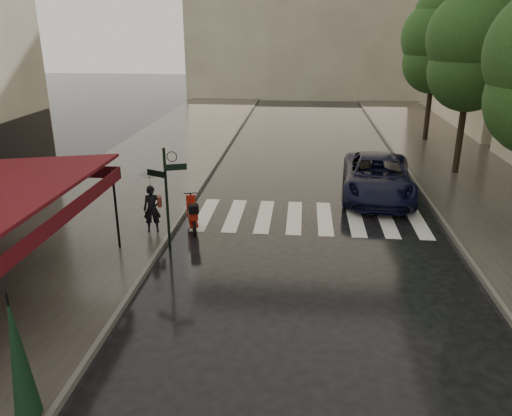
% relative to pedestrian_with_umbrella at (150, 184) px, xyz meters
% --- Properties ---
extents(ground, '(120.00, 120.00, 0.00)m').
position_rel_pedestrian_with_umbrella_xyz_m(ground, '(2.00, -4.05, -1.70)').
color(ground, black).
rests_on(ground, ground).
extents(sidewalk_near, '(6.00, 60.00, 0.12)m').
position_rel_pedestrian_with_umbrella_xyz_m(sidewalk_near, '(-2.50, 7.95, -1.64)').
color(sidewalk_near, '#38332D').
rests_on(sidewalk_near, ground).
extents(sidewalk_far, '(5.50, 60.00, 0.12)m').
position_rel_pedestrian_with_umbrella_xyz_m(sidewalk_far, '(12.25, 7.95, -1.64)').
color(sidewalk_far, '#38332D').
rests_on(sidewalk_far, ground).
extents(curb_near, '(0.12, 60.00, 0.16)m').
position_rel_pedestrian_with_umbrella_xyz_m(curb_near, '(0.55, 7.95, -1.62)').
color(curb_near, '#595651').
rests_on(curb_near, ground).
extents(curb_far, '(0.12, 60.00, 0.16)m').
position_rel_pedestrian_with_umbrella_xyz_m(curb_far, '(9.45, 7.95, -1.62)').
color(curb_far, '#595651').
rests_on(curb_far, ground).
extents(crosswalk, '(7.85, 3.20, 0.01)m').
position_rel_pedestrian_with_umbrella_xyz_m(crosswalk, '(4.97, 1.95, -1.69)').
color(crosswalk, silver).
rests_on(crosswalk, ground).
extents(signpost, '(1.17, 0.29, 3.10)m').
position_rel_pedestrian_with_umbrella_xyz_m(signpost, '(0.80, -1.05, 0.14)').
color(signpost, black).
rests_on(signpost, ground).
extents(tree_mid, '(3.80, 3.80, 8.34)m').
position_rel_pedestrian_with_umbrella_xyz_m(tree_mid, '(11.50, 7.95, 3.90)').
color(tree_mid, black).
rests_on(tree_mid, sidewalk_far).
extents(tree_far, '(3.80, 3.80, 8.16)m').
position_rel_pedestrian_with_umbrella_xyz_m(tree_far, '(11.70, 14.95, 3.76)').
color(tree_far, black).
rests_on(tree_far, sidewalk_far).
extents(pedestrian_with_umbrella, '(1.07, 1.09, 2.37)m').
position_rel_pedestrian_with_umbrella_xyz_m(pedestrian_with_umbrella, '(0.00, 0.00, 0.00)').
color(pedestrian_with_umbrella, black).
rests_on(pedestrian_with_umbrella, sidewalk_near).
extents(scooter, '(0.73, 1.58, 1.07)m').
position_rel_pedestrian_with_umbrella_xyz_m(scooter, '(1.16, 0.55, -1.20)').
color(scooter, black).
rests_on(scooter, ground).
extents(parked_car, '(3.04, 5.85, 1.58)m').
position_rel_pedestrian_with_umbrella_xyz_m(parked_car, '(7.60, 4.61, -0.91)').
color(parked_car, black).
rests_on(parked_car, ground).
extents(parasol_front, '(0.44, 0.44, 2.44)m').
position_rel_pedestrian_with_umbrella_xyz_m(parasol_front, '(0.35, -8.23, -0.26)').
color(parasol_front, black).
rests_on(parasol_front, sidewalk_near).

